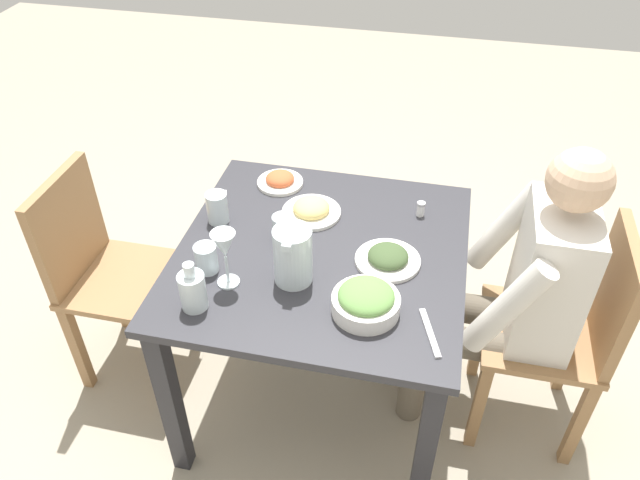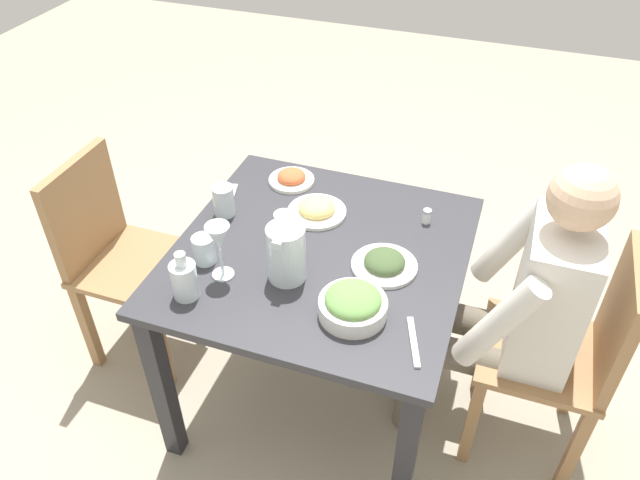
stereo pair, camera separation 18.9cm
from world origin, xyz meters
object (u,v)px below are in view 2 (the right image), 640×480
object	(u,v)px
chair_far	(115,251)
plate_rice_curry	(291,178)
dining_table	(320,277)
water_pitcher	(286,253)
water_glass_near_right	(204,249)
diner_near	(515,304)
water_glass_far_right	(224,201)
salad_bowl	(353,304)
water_glass_center	(284,224)
salt_shaker	(427,216)
oil_carafe	(185,281)
plate_fries	(317,209)
chair_near	(570,350)
wine_glass	(219,240)
plate_dolmas	(384,263)

from	to	relation	value
chair_far	plate_rice_curry	xyz separation A→B (m)	(0.35, -0.61, 0.26)
dining_table	water_pitcher	size ratio (longest dim) A/B	4.99
dining_table	water_glass_near_right	world-z (taller)	water_glass_near_right
diner_near	water_glass_far_right	bearing A→B (deg)	88.96
chair_far	salad_bowl	distance (m)	1.10
salad_bowl	water_glass_center	xyz separation A→B (m)	(0.29, 0.33, 0.00)
plate_rice_curry	water_glass_far_right	bearing A→B (deg)	150.69
chair_far	water_glass_near_right	xyz separation A→B (m)	(-0.17, -0.52, 0.29)
water_glass_center	salt_shaker	distance (m)	0.50
chair_far	oil_carafe	xyz separation A→B (m)	(-0.33, -0.54, 0.30)
plate_fries	salt_shaker	size ratio (longest dim) A/B	3.89
dining_table	water_glass_center	world-z (taller)	water_glass_center
chair_near	salt_shaker	distance (m)	0.64
plate_fries	wine_glass	world-z (taller)	wine_glass
plate_fries	chair_near	bearing A→B (deg)	-97.78
diner_near	plate_rice_curry	distance (m)	0.93
water_glass_near_right	salt_shaker	size ratio (longest dim) A/B	1.75
diner_near	plate_rice_curry	world-z (taller)	diner_near
diner_near	oil_carafe	distance (m)	1.05
dining_table	salad_bowl	xyz separation A→B (m)	(-0.25, -0.19, 0.16)
water_glass_near_right	wine_glass	xyz separation A→B (m)	(-0.04, -0.09, 0.09)
chair_far	wine_glass	size ratio (longest dim) A/B	4.55
oil_carafe	salt_shaker	xyz separation A→B (m)	(0.60, -0.61, -0.03)
salad_bowl	salt_shaker	world-z (taller)	salad_bowl
chair_far	salad_bowl	bearing A→B (deg)	-103.24
water_glass_center	wine_glass	bearing A→B (deg)	157.32
plate_fries	water_glass_far_right	xyz separation A→B (m)	(-0.11, 0.31, 0.04)
diner_near	water_pitcher	size ratio (longest dim) A/B	6.25
water_pitcher	salt_shaker	size ratio (longest dim) A/B	3.52
water_pitcher	oil_carafe	bearing A→B (deg)	124.92
chair_far	oil_carafe	bearing A→B (deg)	-121.77
water_glass_far_right	salt_shaker	bearing A→B (deg)	-74.92
plate_dolmas	salad_bowl	bearing A→B (deg)	171.36
dining_table	chair_near	size ratio (longest dim) A/B	1.06
dining_table	water_glass_far_right	xyz separation A→B (m)	(0.08, 0.39, 0.17)
water_pitcher	water_glass_far_right	world-z (taller)	water_pitcher
water_glass_near_right	dining_table	bearing A→B (deg)	-62.65
plate_fries	water_glass_far_right	bearing A→B (deg)	109.26
dining_table	oil_carafe	world-z (taller)	oil_carafe
water_pitcher	salt_shaker	xyz separation A→B (m)	(0.42, -0.36, -0.07)
oil_carafe	plate_dolmas	bearing A→B (deg)	-59.03
wine_glass	chair_far	bearing A→B (deg)	70.34
plate_fries	water_glass_near_right	bearing A→B (deg)	144.66
water_glass_center	water_glass_near_right	xyz separation A→B (m)	(-0.21, 0.19, 0.00)
oil_carafe	wine_glass	bearing A→B (deg)	-28.54
salad_bowl	plate_fries	size ratio (longest dim) A/B	0.96
chair_far	water_pitcher	size ratio (longest dim) A/B	4.70
plate_rice_curry	salt_shaker	size ratio (longest dim) A/B	3.22
diner_near	plate_fries	xyz separation A→B (m)	(0.13, 0.72, 0.11)
salad_bowl	wine_glass	world-z (taller)	wine_glass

